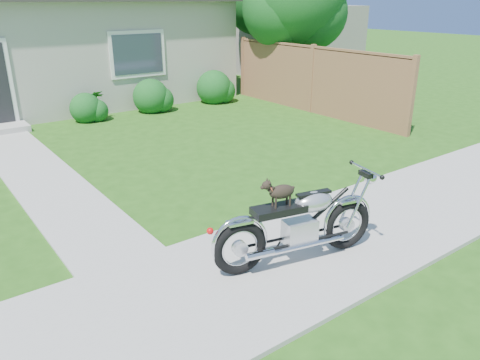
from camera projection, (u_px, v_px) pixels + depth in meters
name	position (u px, v px, depth m)	size (l,w,h in m)	color
ground	(273.00, 263.00, 5.82)	(80.00, 80.00, 0.00)	#235114
sidewalk	(273.00, 262.00, 5.81)	(24.00, 2.20, 0.04)	#9E9B93
walkway	(38.00, 174.00, 8.73)	(1.20, 8.00, 0.03)	#9E9B93
house	(16.00, 31.00, 14.02)	(12.60, 7.03, 4.50)	beige
fence	(312.00, 79.00, 13.28)	(0.12, 6.62, 1.90)	olive
tree_near	(300.00, 1.00, 14.43)	(3.06, 3.06, 4.69)	#3D2B1C
shrub_row	(78.00, 107.00, 12.30)	(11.19, 1.09, 1.09)	#144E1A
potted_plant_right	(97.00, 105.00, 12.64)	(0.44, 0.44, 0.78)	#21671C
motorcycle_with_dog	(300.00, 223.00, 5.66)	(2.20, 0.80, 1.12)	black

